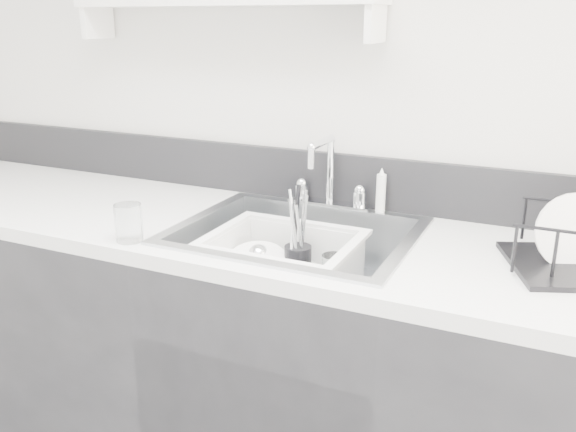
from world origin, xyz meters
The scene contains 13 objects.
counter_run centered at (0.00, 1.19, 0.46)m, with size 3.20×0.62×0.92m.
backsplash centered at (0.00, 1.49, 1.00)m, with size 3.20×0.02×0.16m, color black.
sink centered at (0.00, 1.19, 0.83)m, with size 0.64×0.52×0.20m, color silver, non-canonical shape.
faucet centered at (0.00, 1.44, 0.98)m, with size 0.26×0.18×0.23m.
side_sprayer centered at (0.16, 1.44, 0.99)m, with size 0.03×0.03×0.14m, color white.
wall_shelf centered at (-0.35, 1.42, 1.51)m, with size 1.00×0.16×0.12m.
wash_tub centered at (-0.03, 1.16, 0.83)m, with size 0.40×0.33×0.16m, color white, non-canonical shape.
plate_stack centered at (-0.10, 1.16, 0.79)m, with size 0.23×0.22×0.09m.
utensil_cup centered at (-0.01, 1.23, 0.82)m, with size 0.08×0.08×0.26m.
ladle centered at (-0.07, 1.18, 0.80)m, with size 0.26×0.09×0.07m, color silver, non-canonical shape.
tumbler_in_tub centered at (0.10, 1.21, 0.81)m, with size 0.06×0.06×0.09m, color white.
tumbler_counter centered at (-0.36, 0.94, 0.97)m, with size 0.07×0.07×0.10m, color white.
bowl_small centered at (0.09, 1.13, 0.78)m, with size 0.10×0.10×0.03m, color white.
Camera 1 is at (0.64, -0.24, 1.47)m, focal length 38.00 mm.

